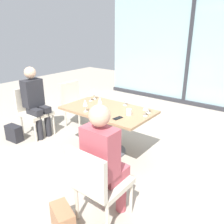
# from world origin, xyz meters

# --- Properties ---
(ground_plane) EXTENTS (12.00, 12.00, 0.00)m
(ground_plane) POSITION_xyz_m (0.00, 0.00, 0.00)
(ground_plane) COLOR #A89E8E
(window_wall_backdrop) EXTENTS (4.56, 0.10, 2.70)m
(window_wall_backdrop) POSITION_xyz_m (0.00, 3.20, 1.21)
(window_wall_backdrop) COLOR #96B7BC
(window_wall_backdrop) RESTS_ON ground_plane
(dining_table_main) EXTENTS (1.36, 0.80, 0.73)m
(dining_table_main) POSITION_xyz_m (0.00, 0.00, 0.54)
(dining_table_main) COLOR #997551
(dining_table_main) RESTS_ON ground_plane
(chair_side_end) EXTENTS (0.50, 0.46, 0.87)m
(chair_side_end) POSITION_xyz_m (-1.51, -0.31, 0.50)
(chair_side_end) COLOR beige
(chair_side_end) RESTS_ON ground_plane
(chair_front_right) EXTENTS (0.46, 0.50, 0.87)m
(chair_front_right) POSITION_xyz_m (0.81, -1.18, 0.50)
(chair_front_right) COLOR beige
(chair_front_right) RESTS_ON ground_plane
(chair_far_left) EXTENTS (0.50, 0.46, 0.87)m
(chair_far_left) POSITION_xyz_m (-1.21, 0.47, 0.50)
(chair_far_left) COLOR beige
(chair_far_left) RESTS_ON ground_plane
(person_side_end) EXTENTS (0.39, 0.34, 1.26)m
(person_side_end) POSITION_xyz_m (-1.40, -0.31, 0.70)
(person_side_end) COLOR #28282D
(person_side_end) RESTS_ON ground_plane
(person_front_right) EXTENTS (0.34, 0.39, 1.26)m
(person_front_right) POSITION_xyz_m (0.81, -1.07, 0.70)
(person_front_right) COLOR #B24C56
(person_front_right) RESTS_ON ground_plane
(wine_glass_0) EXTENTS (0.07, 0.07, 0.18)m
(wine_glass_0) POSITION_xyz_m (0.11, 0.29, 0.86)
(wine_glass_0) COLOR silver
(wine_glass_0) RESTS_ON dining_table_main
(wine_glass_1) EXTENTS (0.07, 0.07, 0.18)m
(wine_glass_1) POSITION_xyz_m (-0.18, -0.30, 0.86)
(wine_glass_1) COLOR silver
(wine_glass_1) RESTS_ON dining_table_main
(wine_glass_2) EXTENTS (0.07, 0.07, 0.18)m
(wine_glass_2) POSITION_xyz_m (0.60, 0.08, 0.86)
(wine_glass_2) COLOR silver
(wine_glass_2) RESTS_ON dining_table_main
(wine_glass_3) EXTENTS (0.07, 0.07, 0.18)m
(wine_glass_3) POSITION_xyz_m (0.57, 0.22, 0.86)
(wine_glass_3) COLOR silver
(wine_glass_3) RESTS_ON dining_table_main
(wine_glass_4) EXTENTS (0.07, 0.07, 0.18)m
(wine_glass_4) POSITION_xyz_m (-0.48, 0.14, 0.86)
(wine_glass_4) COLOR silver
(wine_glass_4) RESTS_ON dining_table_main
(wine_glass_5) EXTENTS (0.07, 0.07, 0.18)m
(wine_glass_5) POSITION_xyz_m (-0.09, -0.08, 0.86)
(wine_glass_5) COLOR silver
(wine_glass_5) RESTS_ON dining_table_main
(wine_glass_6) EXTENTS (0.07, 0.07, 0.18)m
(wine_glass_6) POSITION_xyz_m (-0.50, 0.25, 0.86)
(wine_glass_6) COLOR silver
(wine_glass_6) RESTS_ON dining_table_main
(coffee_cup) EXTENTS (0.08, 0.08, 0.09)m
(coffee_cup) POSITION_xyz_m (0.40, -0.03, 0.78)
(coffee_cup) COLOR white
(coffee_cup) RESTS_ON dining_table_main
(cell_phone_on_table) EXTENTS (0.09, 0.15, 0.01)m
(cell_phone_on_table) POSITION_xyz_m (0.35, -0.22, 0.73)
(cell_phone_on_table) COLOR black
(cell_phone_on_table) RESTS_ON dining_table_main
(handbag_0) EXTENTS (0.31, 0.18, 0.28)m
(handbag_0) POSITION_xyz_m (-1.55, -0.71, 0.14)
(handbag_0) COLOR #232328
(handbag_0) RESTS_ON ground_plane
(handbag_1) EXTENTS (0.34, 0.26, 0.28)m
(handbag_1) POSITION_xyz_m (0.63, -1.49, 0.14)
(handbag_1) COLOR #A3704C
(handbag_1) RESTS_ON ground_plane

